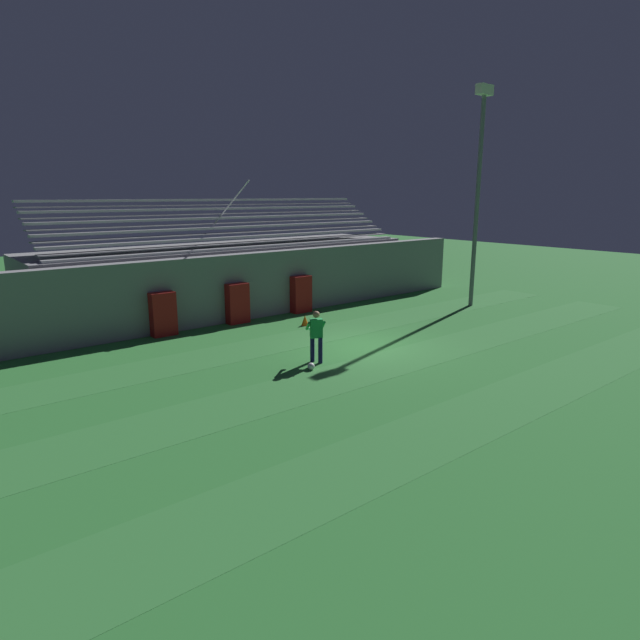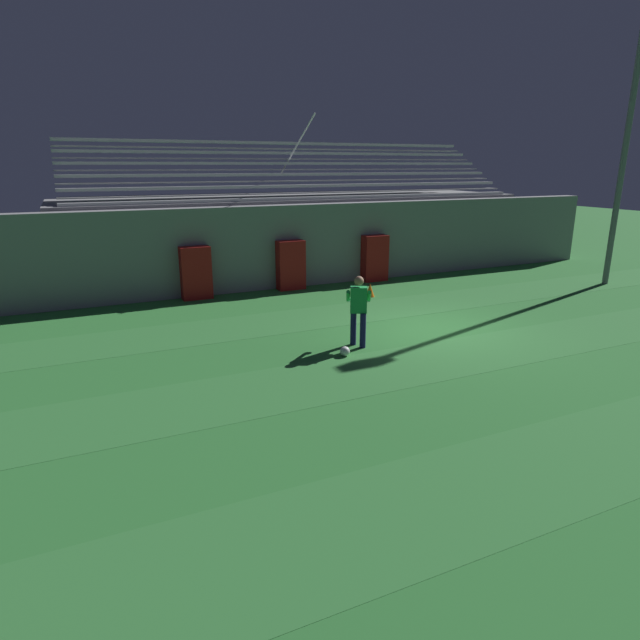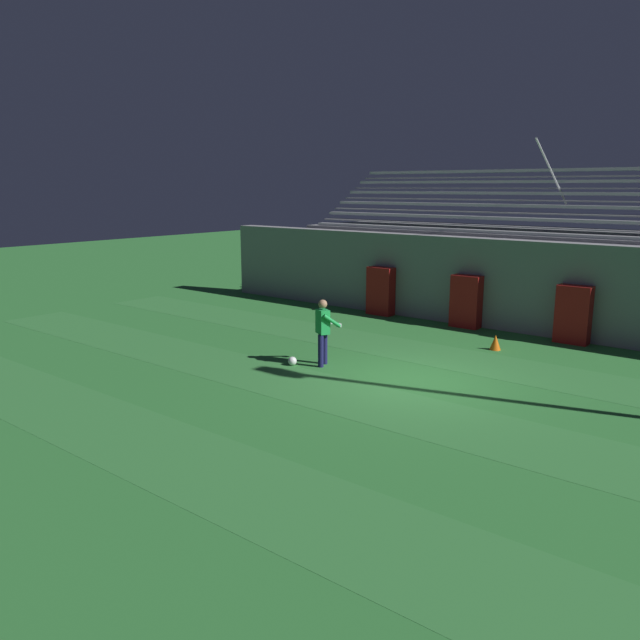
{
  "view_description": "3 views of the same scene",
  "coord_description": "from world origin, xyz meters",
  "px_view_note": "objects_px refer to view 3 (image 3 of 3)",
  "views": [
    {
      "loc": [
        -12.65,
        -12.94,
        5.21
      ],
      "look_at": [
        -2.96,
        -1.05,
        1.6
      ],
      "focal_mm": 30.0,
      "sensor_mm": 36.0,
      "label": 1
    },
    {
      "loc": [
        -8.3,
        -10.67,
        4.09
      ],
      "look_at": [
        -3.5,
        -0.37,
        0.79
      ],
      "focal_mm": 30.0,
      "sensor_mm": 36.0,
      "label": 2
    },
    {
      "loc": [
        6.86,
        -12.02,
        4.38
      ],
      "look_at": [
        -2.01,
        -0.96,
        1.34
      ],
      "focal_mm": 35.0,
      "sensor_mm": 36.0,
      "label": 3
    }
  ],
  "objects_px": {
    "padding_pillar_gate_left": "(466,301)",
    "padding_pillar_gate_right": "(573,315)",
    "soccer_ball": "(292,361)",
    "goalkeeper": "(323,328)",
    "traffic_cone": "(495,342)",
    "padding_pillar_far_left": "(381,291)"
  },
  "relations": [
    {
      "from": "padding_pillar_far_left",
      "to": "soccer_ball",
      "type": "xyz_separation_m",
      "value": [
        1.79,
        -6.7,
        -0.72
      ]
    },
    {
      "from": "traffic_cone",
      "to": "padding_pillar_gate_left",
      "type": "bearing_deg",
      "value": 132.57
    },
    {
      "from": "soccer_ball",
      "to": "padding_pillar_gate_right",
      "type": "bearing_deg",
      "value": 54.9
    },
    {
      "from": "padding_pillar_gate_right",
      "to": "traffic_cone",
      "type": "distance_m",
      "value": 2.57
    },
    {
      "from": "soccer_ball",
      "to": "traffic_cone",
      "type": "relative_size",
      "value": 0.52
    },
    {
      "from": "traffic_cone",
      "to": "padding_pillar_gate_right",
      "type": "bearing_deg",
      "value": 56.32
    },
    {
      "from": "goalkeeper",
      "to": "soccer_ball",
      "type": "relative_size",
      "value": 7.59
    },
    {
      "from": "padding_pillar_far_left",
      "to": "goalkeeper",
      "type": "height_order",
      "value": "goalkeeper"
    },
    {
      "from": "padding_pillar_gate_right",
      "to": "soccer_ball",
      "type": "xyz_separation_m",
      "value": [
        -4.71,
        -6.7,
        -0.72
      ]
    },
    {
      "from": "soccer_ball",
      "to": "traffic_cone",
      "type": "distance_m",
      "value": 5.7
    },
    {
      "from": "padding_pillar_gate_right",
      "to": "padding_pillar_far_left",
      "type": "distance_m",
      "value": 6.5
    },
    {
      "from": "padding_pillar_gate_right",
      "to": "soccer_ball",
      "type": "bearing_deg",
      "value": -125.1
    },
    {
      "from": "padding_pillar_gate_right",
      "to": "traffic_cone",
      "type": "height_order",
      "value": "padding_pillar_gate_right"
    },
    {
      "from": "padding_pillar_far_left",
      "to": "padding_pillar_gate_right",
      "type": "bearing_deg",
      "value": 0.0
    },
    {
      "from": "soccer_ball",
      "to": "padding_pillar_gate_left",
      "type": "bearing_deg",
      "value": 78.03
    },
    {
      "from": "padding_pillar_gate_left",
      "to": "padding_pillar_gate_right",
      "type": "distance_m",
      "value": 3.29
    },
    {
      "from": "padding_pillar_gate_left",
      "to": "traffic_cone",
      "type": "xyz_separation_m",
      "value": [
        1.91,
        -2.08,
        -0.62
      ]
    },
    {
      "from": "goalkeeper",
      "to": "traffic_cone",
      "type": "height_order",
      "value": "goalkeeper"
    },
    {
      "from": "padding_pillar_gate_right",
      "to": "soccer_ball",
      "type": "height_order",
      "value": "padding_pillar_gate_right"
    },
    {
      "from": "soccer_ball",
      "to": "goalkeeper",
      "type": "bearing_deg",
      "value": 39.53
    },
    {
      "from": "padding_pillar_gate_left",
      "to": "padding_pillar_far_left",
      "type": "xyz_separation_m",
      "value": [
        -3.21,
        0.0,
        0.0
      ]
    },
    {
      "from": "padding_pillar_gate_right",
      "to": "traffic_cone",
      "type": "xyz_separation_m",
      "value": [
        -1.38,
        -2.08,
        -0.62
      ]
    }
  ]
}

